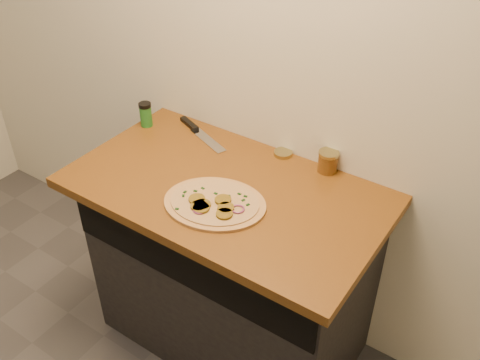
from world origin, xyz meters
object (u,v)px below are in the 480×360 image
Objects in this scene: pizza at (214,203)px; chefs_knife at (198,131)px; spice_shaker at (146,114)px; salsa_jar at (328,161)px.

chefs_knife is at bearing 134.46° from pizza.
pizza is 1.41× the size of chefs_knife.
chefs_knife is 0.24m from spice_shaker.
salsa_jar is (0.59, 0.06, 0.04)m from chefs_knife.
salsa_jar is (0.23, 0.42, 0.03)m from pizza.
pizza is 0.48m from salsa_jar.
pizza is 0.65m from spice_shaker.
salsa_jar reaches higher than pizza.
spice_shaker reaches higher than salsa_jar.
chefs_knife is 2.92× the size of spice_shaker.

